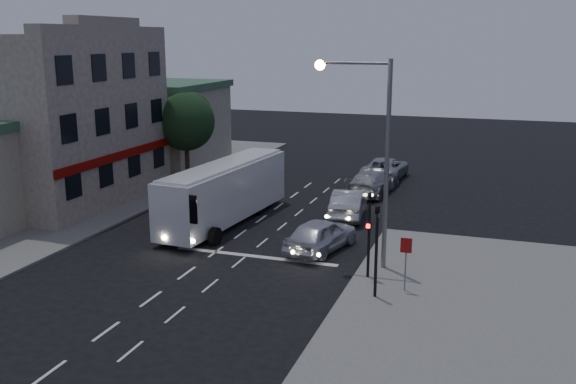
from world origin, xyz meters
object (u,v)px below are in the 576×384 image
(car_suv, at_px, (321,235))
(tour_bus, at_px, (225,191))
(street_tree, at_px, (186,119))
(regulatory_sign, at_px, (406,255))
(traffic_signal_side, at_px, (377,240))
(car_sedan_b, at_px, (371,183))
(streetlight, at_px, (372,140))
(car_sedan_c, at_px, (385,168))
(traffic_signal_main, at_px, (369,225))
(car_sedan_a, at_px, (349,203))

(car_suv, bearing_deg, tour_bus, -11.43)
(street_tree, bearing_deg, regulatory_sign, -41.08)
(traffic_signal_side, bearing_deg, car_sedan_b, 102.01)
(traffic_signal_side, distance_m, streetlight, 4.84)
(car_sedan_c, distance_m, traffic_signal_main, 20.19)
(tour_bus, relative_size, car_sedan_a, 2.26)
(car_sedan_c, relative_size, streetlight, 0.63)
(car_sedan_b, xyz_separation_m, regulatory_sign, (4.61, -16.00, 0.81))
(traffic_signal_side, height_order, street_tree, street_tree)
(car_suv, relative_size, car_sedan_c, 0.82)
(tour_bus, distance_m, car_sedan_a, 7.05)
(traffic_signal_side, bearing_deg, streetlight, 105.70)
(car_suv, bearing_deg, traffic_signal_main, 147.63)
(streetlight, bearing_deg, car_sedan_b, 101.06)
(car_sedan_b, height_order, traffic_signal_side, traffic_signal_side)
(car_suv, relative_size, car_sedan_b, 0.87)
(car_sedan_b, xyz_separation_m, car_sedan_c, (0.01, 4.93, 0.01))
(car_sedan_b, bearing_deg, traffic_signal_main, 106.22)
(traffic_signal_main, bearing_deg, car_sedan_a, 108.22)
(tour_bus, height_order, traffic_signal_side, traffic_signal_side)
(street_tree, bearing_deg, tour_bus, -51.46)
(car_sedan_a, distance_m, regulatory_sign, 11.33)
(tour_bus, distance_m, street_tree, 10.94)
(tour_bus, xyz_separation_m, streetlight, (8.94, -4.53, 3.93))
(tour_bus, xyz_separation_m, regulatory_sign, (10.90, -6.97, -0.21))
(car_sedan_c, height_order, street_tree, street_tree)
(car_sedan_c, height_order, regulatory_sign, regulatory_sign)
(traffic_signal_main, distance_m, streetlight, 3.61)
(car_suv, relative_size, traffic_signal_side, 1.14)
(car_sedan_b, bearing_deg, street_tree, 8.53)
(car_suv, xyz_separation_m, car_sedan_b, (0.01, 11.97, -0.01))
(regulatory_sign, bearing_deg, streetlight, 128.75)
(traffic_signal_main, height_order, street_tree, street_tree)
(car_sedan_c, bearing_deg, streetlight, 100.38)
(traffic_signal_main, bearing_deg, car_suv, 134.03)
(car_sedan_b, bearing_deg, car_suv, 95.18)
(car_sedan_a, bearing_deg, streetlight, 102.76)
(car_sedan_b, bearing_deg, car_sedan_c, -84.83)
(traffic_signal_side, bearing_deg, car_sedan_a, 108.45)
(tour_bus, bearing_deg, streetlight, -21.95)
(car_suv, xyz_separation_m, car_sedan_c, (0.02, 16.89, -0.00))
(car_sedan_b, height_order, car_sedan_c, car_sedan_c)
(tour_bus, relative_size, traffic_signal_main, 2.69)
(car_sedan_a, distance_m, traffic_signal_side, 11.94)
(car_suv, distance_m, streetlight, 5.83)
(regulatory_sign, bearing_deg, traffic_signal_side, -136.08)
(car_sedan_a, relative_size, car_sedan_b, 0.90)
(car_suv, relative_size, street_tree, 0.75)
(tour_bus, xyz_separation_m, car_suv, (6.28, -2.93, -1.01))
(traffic_signal_side, xyz_separation_m, street_tree, (-16.51, 16.22, 2.08))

